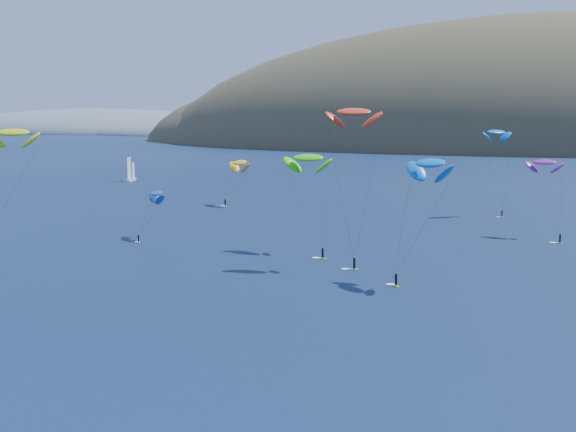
# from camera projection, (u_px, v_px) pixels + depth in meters

# --- Properties ---
(island) EXTENTS (730.00, 300.00, 210.00)m
(island) POSITION_uv_depth(u_px,v_px,m) (576.00, 161.00, 569.78)
(island) COLOR #3D3526
(island) RESTS_ON ground
(headland) EXTENTS (460.00, 250.00, 60.00)m
(headland) POSITION_uv_depth(u_px,v_px,m) (118.00, 135.00, 902.15)
(headland) COLOR slate
(headland) RESTS_ON ground
(sailboat) EXTENTS (8.13, 7.01, 10.00)m
(sailboat) POSITION_uv_depth(u_px,v_px,m) (131.00, 179.00, 294.27)
(sailboat) COLOR silver
(sailboat) RESTS_ON ground
(kitesurfer_1) EXTENTS (9.80, 9.64, 14.32)m
(kitesurfer_1) POSITION_uv_depth(u_px,v_px,m) (240.00, 163.00, 220.08)
(kitesurfer_1) COLOR #A0DC18
(kitesurfer_1) RESTS_ON ground
(kitesurfer_2) EXTENTS (8.56, 13.13, 25.13)m
(kitesurfer_2) POSITION_uv_depth(u_px,v_px,m) (13.00, 133.00, 121.63)
(kitesurfer_2) COLOR #A0DC18
(kitesurfer_2) RESTS_ON ground
(kitesurfer_3) EXTENTS (11.30, 11.71, 20.03)m
(kitesurfer_3) POSITION_uv_depth(u_px,v_px,m) (308.00, 158.00, 150.04)
(kitesurfer_3) COLOR #A0DC18
(kitesurfer_3) RESTS_ON ground
(kitesurfer_4) EXTENTS (8.21, 8.28, 22.88)m
(kitesurfer_4) POSITION_uv_depth(u_px,v_px,m) (497.00, 132.00, 199.02)
(kitesurfer_4) COLOR #A0DC18
(kitesurfer_4) RESTS_ON ground
(kitesurfer_5) EXTENTS (10.00, 10.15, 20.99)m
(kitesurfer_5) POSITION_uv_depth(u_px,v_px,m) (430.00, 163.00, 121.18)
(kitesurfer_5) COLOR #A0DC18
(kitesurfer_5) RESTS_ON ground
(kitesurfer_6) EXTENTS (8.47, 12.08, 17.54)m
(kitesurfer_6) POSITION_uv_depth(u_px,v_px,m) (545.00, 162.00, 166.71)
(kitesurfer_6) COLOR #A0DC18
(kitesurfer_6) RESTS_ON ground
(kitesurfer_9) EXTENTS (9.67, 8.00, 28.51)m
(kitesurfer_9) POSITION_uv_depth(u_px,v_px,m) (354.00, 112.00, 134.33)
(kitesurfer_9) COLOR #A0DC18
(kitesurfer_9) RESTS_ON ground
(kitesurfer_10) EXTENTS (7.27, 11.09, 11.25)m
(kitesurfer_10) POSITION_uv_depth(u_px,v_px,m) (157.00, 193.00, 164.41)
(kitesurfer_10) COLOR #A0DC18
(kitesurfer_10) RESTS_ON ground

